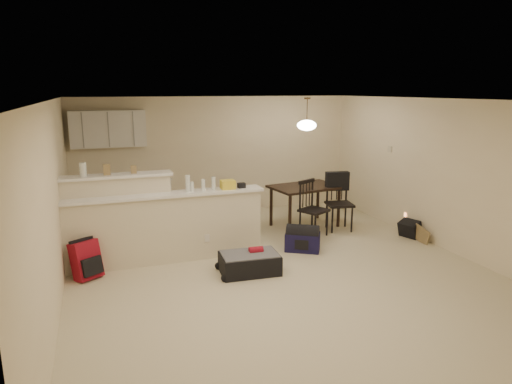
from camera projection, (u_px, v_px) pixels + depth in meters
name	position (u px, v px, depth m)	size (l,w,h in m)	color
room	(279.00, 188.00, 6.58)	(7.00, 7.02, 2.50)	beige
breakfast_bar	(149.00, 224.00, 7.06)	(3.08, 0.58, 1.39)	beige
upper_cabinets	(108.00, 129.00, 8.78)	(1.40, 0.34, 0.70)	white
kitchen_counter	(124.00, 202.00, 9.04)	(1.80, 0.60, 0.90)	white
thermostat	(390.00, 149.00, 8.92)	(0.02, 0.12, 0.12)	beige
jar	(83.00, 170.00, 6.70)	(0.10, 0.10, 0.20)	silver
cereal_box	(107.00, 170.00, 6.81)	(0.10, 0.07, 0.16)	olive
small_box	(134.00, 170.00, 6.94)	(0.08, 0.06, 0.12)	olive
bottle_a	(188.00, 184.00, 7.04)	(0.07, 0.07, 0.26)	silver
bottle_b	(203.00, 185.00, 7.13)	(0.06, 0.06, 0.18)	silver
bag_lump	(228.00, 185.00, 7.27)	(0.22, 0.18, 0.14)	olive
pouch	(241.00, 185.00, 7.35)	(0.12, 0.10, 0.08)	olive
extra_item_x	(214.00, 183.00, 7.18)	(0.06, 0.06, 0.21)	silver
extra_item_y	(192.00, 187.00, 7.08)	(0.06, 0.06, 0.15)	silver
dining_table	(305.00, 191.00, 8.87)	(1.41, 1.05, 0.81)	black
pendant_lamp	(307.00, 125.00, 8.59)	(0.36, 0.36, 0.62)	brown
dining_chair_near	(314.00, 209.00, 8.31)	(0.45, 0.43, 1.03)	black
dining_chair_far	(340.00, 203.00, 8.66)	(0.47, 0.45, 1.08)	black
suitcase	(250.00, 263.00, 6.70)	(0.84, 0.55, 0.29)	black
red_backpack	(86.00, 260.00, 6.48)	(0.36, 0.23, 0.54)	maroon
navy_duffel	(303.00, 242.00, 7.61)	(0.57, 0.31, 0.31)	#16133C
black_daypack	(410.00, 229.00, 8.31)	(0.34, 0.24, 0.30)	black
cardboard_sheet	(421.00, 235.00, 8.03)	(0.36, 0.02, 0.28)	olive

